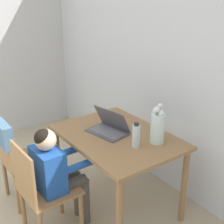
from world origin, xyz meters
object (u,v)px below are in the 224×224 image
object	(u,v)px
chair_spare	(12,148)
chair_occupied	(42,191)
laptop	(109,127)
water_bottle	(136,136)
person_seated	(55,169)
flower_vase	(157,127)

from	to	relation	value
chair_spare	chair_occupied	bearing A→B (deg)	-177.37
chair_spare	laptop	xyz separation A→B (m)	(0.48, 0.70, 0.20)
water_bottle	chair_spare	bearing A→B (deg)	-138.84
person_seated	flower_vase	xyz separation A→B (m)	(0.32, 0.75, 0.28)
person_seated	chair_occupied	bearing A→B (deg)	90.00
chair_spare	person_seated	distance (m)	0.57
person_seated	water_bottle	world-z (taller)	person_seated
chair_occupied	person_seated	bearing A→B (deg)	-90.00
chair_occupied	flower_vase	xyz separation A→B (m)	(0.31, 0.88, 0.42)
chair_occupied	water_bottle	world-z (taller)	water_bottle
person_seated	water_bottle	size ratio (longest dim) A/B	4.66
laptop	chair_spare	bearing A→B (deg)	-135.43
chair_occupied	laptop	size ratio (longest dim) A/B	2.22
chair_spare	water_bottle	bearing A→B (deg)	-138.83
chair_occupied	water_bottle	distance (m)	0.84
chair_spare	person_seated	bearing A→B (deg)	-164.50
person_seated	chair_spare	bearing A→B (deg)	13.77
chair_occupied	flower_vase	size ratio (longest dim) A/B	2.56
chair_occupied	chair_spare	world-z (taller)	chair_spare
chair_occupied	person_seated	size ratio (longest dim) A/B	0.89
chair_spare	person_seated	size ratio (longest dim) A/B	0.90
water_bottle	person_seated	bearing A→B (deg)	-115.90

